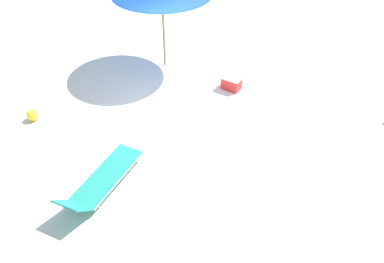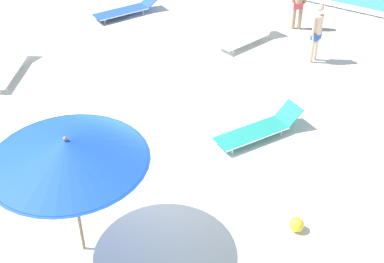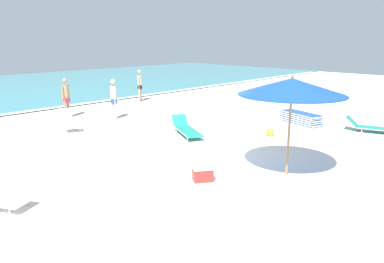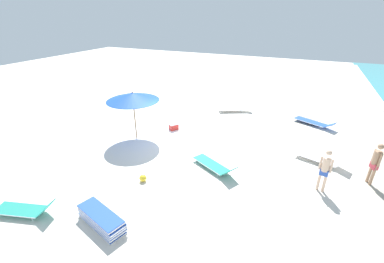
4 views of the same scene
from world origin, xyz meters
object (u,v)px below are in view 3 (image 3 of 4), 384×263
object	(u,v)px
sun_lounger_near_water_right	(68,122)
cooler_box	(203,174)
lounger_stack	(301,118)
beach_ball	(270,132)
beach_umbrella	(292,87)
sun_lounger_beside_umbrella	(186,129)
beachgoer_strolling_adult	(140,84)
beachgoer_shoreline_child	(66,96)
beachgoer_wading_adult	(114,97)
sun_lounger_near_water_left	(374,127)

from	to	relation	value
sun_lounger_near_water_right	cooler_box	world-z (taller)	sun_lounger_near_water_right
lounger_stack	sun_lounger_near_water_right	size ratio (longest dim) A/B	0.91
beach_ball	beach_umbrella	bearing A→B (deg)	-141.51
sun_lounger_beside_umbrella	cooler_box	xyz separation A→B (m)	(-2.99, -3.54, -0.03)
beachgoer_strolling_adult	cooler_box	size ratio (longest dim) A/B	2.89
beachgoer_shoreline_child	cooler_box	world-z (taller)	beachgoer_shoreline_child
sun_lounger_beside_umbrella	beach_umbrella	bearing A→B (deg)	-76.25
beach_umbrella	beachgoer_shoreline_child	xyz separation A→B (m)	(-0.37, 10.83, -1.32)
beachgoer_wading_adult	cooler_box	world-z (taller)	beachgoer_wading_adult
beach_umbrella	beachgoer_wading_adult	distance (m)	9.19
beach_umbrella	beach_ball	distance (m)	4.59
sun_lounger_near_water_right	beachgoer_strolling_adult	distance (m)	6.64
sun_lounger_beside_umbrella	beachgoer_shoreline_child	distance (m)	6.22
sun_lounger_near_water_left	beachgoer_strolling_adult	world-z (taller)	beachgoer_strolling_adult
sun_lounger_beside_umbrella	sun_lounger_near_water_right	xyz separation A→B (m)	(-2.47, 4.24, 0.01)
sun_lounger_near_water_right	beachgoer_shoreline_child	world-z (taller)	beachgoer_shoreline_child
beach_umbrella	beachgoer_strolling_adult	bearing A→B (deg)	68.68
beachgoer_wading_adult	beachgoer_strolling_adult	bearing A→B (deg)	141.74
lounger_stack	cooler_box	distance (m)	7.59
sun_lounger_near_water_right	beach_ball	xyz separation A→B (m)	(4.42, -6.59, -0.07)
sun_lounger_near_water_right	beach_umbrella	bearing A→B (deg)	-65.08
sun_lounger_near_water_left	beachgoer_strolling_adult	size ratio (longest dim) A/B	1.21
lounger_stack	sun_lounger_beside_umbrella	distance (m)	5.00
beachgoer_wading_adult	cooler_box	xyz separation A→B (m)	(-2.70, -7.72, -0.81)
sun_lounger_near_water_left	beachgoer_shoreline_child	bearing A→B (deg)	105.41
sun_lounger_near_water_right	beach_ball	size ratio (longest dim) A/B	7.62
beachgoer_strolling_adult	beach_ball	size ratio (longest dim) A/B	6.10
beach_ball	cooler_box	size ratio (longest dim) A/B	0.47
beach_umbrella	beachgoer_wading_adult	world-z (taller)	beach_umbrella
cooler_box	beach_umbrella	bearing A→B (deg)	177.48
sun_lounger_near_water_right	sun_lounger_beside_umbrella	bearing A→B (deg)	-42.72
beach_umbrella	sun_lounger_near_water_right	size ratio (longest dim) A/B	1.22
sun_lounger_near_water_right	beachgoer_wading_adult	bearing A→B (deg)	15.47
lounger_stack	sun_lounger_near_water_left	bearing A→B (deg)	-59.98
sun_lounger_beside_umbrella	cooler_box	distance (m)	4.64
sun_lounger_near_water_left	cooler_box	size ratio (longest dim) A/B	3.49
sun_lounger_near_water_right	cooler_box	xyz separation A→B (m)	(-0.52, -7.78, -0.03)
beach_umbrella	cooler_box	size ratio (longest dim) A/B	4.38
beach_umbrella	beach_ball	xyz separation A→B (m)	(3.16, 2.52, -2.17)
sun_lounger_near_water_left	beachgoer_wading_adult	distance (m)	10.61
cooler_box	beachgoer_strolling_adult	bearing A→B (deg)	-87.04
beach_umbrella	beachgoer_wading_adult	size ratio (longest dim) A/B	1.52
lounger_stack	beachgoer_strolling_adult	xyz separation A→B (m)	(-1.01, 9.34, 0.75)
beachgoer_shoreline_child	cooler_box	bearing A→B (deg)	59.98
beach_ball	beachgoer_strolling_adult	bearing A→B (deg)	80.92
sun_lounger_beside_umbrella	sun_lounger_near_water_right	size ratio (longest dim) A/B	1.02
lounger_stack	sun_lounger_near_water_right	bearing A→B (deg)	153.44
beachgoer_shoreline_child	cooler_box	xyz separation A→B (m)	(-1.41, -9.51, -0.81)
lounger_stack	beachgoer_wading_adult	world-z (taller)	beachgoer_wading_adult
lounger_stack	cooler_box	world-z (taller)	lounger_stack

